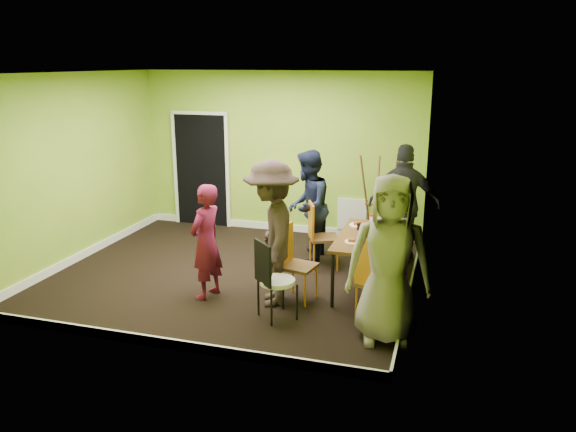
# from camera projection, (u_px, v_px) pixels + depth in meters

# --- Properties ---
(ground) EXTENTS (5.00, 5.00, 0.00)m
(ground) POSITION_uv_depth(u_px,v_px,m) (234.00, 273.00, 8.06)
(ground) COLOR black
(ground) RESTS_ON ground
(room_walls) EXTENTS (5.04, 4.54, 2.82)m
(room_walls) POSITION_uv_depth(u_px,v_px,m) (232.00, 206.00, 7.85)
(room_walls) COLOR #79AD2C
(room_walls) RESTS_ON ground
(dining_table) EXTENTS (0.90, 1.50, 0.75)m
(dining_table) POSITION_uv_depth(u_px,v_px,m) (374.00, 240.00, 7.31)
(dining_table) COLOR black
(dining_table) RESTS_ON ground
(chair_left_far) EXTENTS (0.53, 0.53, 0.99)m
(chair_left_far) POSITION_uv_depth(u_px,v_px,m) (319.00, 232.00, 8.15)
(chair_left_far) COLOR orange
(chair_left_far) RESTS_ON ground
(chair_left_near) EXTENTS (0.47, 0.47, 0.97)m
(chair_left_near) POSITION_uv_depth(u_px,v_px,m) (293.00, 258.00, 7.07)
(chair_left_near) COLOR orange
(chair_left_near) RESTS_ON ground
(chair_back_end) EXTENTS (0.38, 0.45, 0.91)m
(chair_back_end) POSITION_uv_depth(u_px,v_px,m) (396.00, 223.00, 8.27)
(chair_back_end) COLOR orange
(chair_back_end) RESTS_ON ground
(chair_front_end) EXTENTS (0.58, 0.58, 1.06)m
(chair_front_end) POSITION_uv_depth(u_px,v_px,m) (376.00, 277.00, 6.32)
(chair_front_end) COLOR orange
(chair_front_end) RESTS_ON ground
(chair_bentwood) EXTENTS (0.53, 0.53, 0.97)m
(chair_bentwood) POSITION_uv_depth(u_px,v_px,m) (272.00, 276.00, 6.51)
(chair_bentwood) COLOR black
(chair_bentwood) RESTS_ON ground
(easel) EXTENTS (0.61, 0.58, 1.53)m
(easel) POSITION_uv_depth(u_px,v_px,m) (378.00, 202.00, 9.00)
(easel) COLOR brown
(easel) RESTS_ON ground
(plate_near_left) EXTENTS (0.27, 0.27, 0.01)m
(plate_near_left) POSITION_uv_depth(u_px,v_px,m) (359.00, 225.00, 7.76)
(plate_near_left) COLOR white
(plate_near_left) RESTS_ON dining_table
(plate_near_right) EXTENTS (0.23, 0.23, 0.01)m
(plate_near_right) POSITION_uv_depth(u_px,v_px,m) (354.00, 242.00, 7.04)
(plate_near_right) COLOR white
(plate_near_right) RESTS_ON dining_table
(plate_far_back) EXTENTS (0.25, 0.25, 0.01)m
(plate_far_back) POSITION_uv_depth(u_px,v_px,m) (383.00, 226.00, 7.73)
(plate_far_back) COLOR white
(plate_far_back) RESTS_ON dining_table
(plate_far_front) EXTENTS (0.22, 0.22, 0.01)m
(plate_far_front) POSITION_uv_depth(u_px,v_px,m) (374.00, 249.00, 6.79)
(plate_far_front) COLOR white
(plate_far_front) RESTS_ON dining_table
(plate_wall_back) EXTENTS (0.25, 0.25, 0.01)m
(plate_wall_back) POSITION_uv_depth(u_px,v_px,m) (394.00, 233.00, 7.40)
(plate_wall_back) COLOR white
(plate_wall_back) RESTS_ON dining_table
(plate_wall_front) EXTENTS (0.25, 0.25, 0.01)m
(plate_wall_front) POSITION_uv_depth(u_px,v_px,m) (393.00, 243.00, 7.00)
(plate_wall_front) COLOR white
(plate_wall_front) RESTS_ON dining_table
(thermos) EXTENTS (0.07, 0.07, 0.24)m
(thermos) POSITION_uv_depth(u_px,v_px,m) (372.00, 225.00, 7.35)
(thermos) COLOR white
(thermos) RESTS_ON dining_table
(blue_bottle) EXTENTS (0.07, 0.07, 0.18)m
(blue_bottle) POSITION_uv_depth(u_px,v_px,m) (394.00, 239.00, 6.87)
(blue_bottle) COLOR #1833B7
(blue_bottle) RESTS_ON dining_table
(orange_bottle) EXTENTS (0.03, 0.03, 0.09)m
(orange_bottle) POSITION_uv_depth(u_px,v_px,m) (365.00, 228.00, 7.52)
(orange_bottle) COLOR orange
(orange_bottle) RESTS_ON dining_table
(glass_mid) EXTENTS (0.07, 0.07, 0.10)m
(glass_mid) POSITION_uv_depth(u_px,v_px,m) (359.00, 226.00, 7.55)
(glass_mid) COLOR black
(glass_mid) RESTS_ON dining_table
(glass_back) EXTENTS (0.06, 0.06, 0.10)m
(glass_back) POSITION_uv_depth(u_px,v_px,m) (382.00, 222.00, 7.73)
(glass_back) COLOR black
(glass_back) RESTS_ON dining_table
(glass_front) EXTENTS (0.07, 0.07, 0.10)m
(glass_front) POSITION_uv_depth(u_px,v_px,m) (376.00, 246.00, 6.75)
(glass_front) COLOR black
(glass_front) RESTS_ON dining_table
(cup_a) EXTENTS (0.12, 0.12, 0.10)m
(cup_a) POSITION_uv_depth(u_px,v_px,m) (364.00, 235.00, 7.16)
(cup_a) COLOR white
(cup_a) RESTS_ON dining_table
(cup_b) EXTENTS (0.10, 0.10, 0.09)m
(cup_b) POSITION_uv_depth(u_px,v_px,m) (390.00, 231.00, 7.34)
(cup_b) COLOR white
(cup_b) RESTS_ON dining_table
(person_standing) EXTENTS (0.46, 0.60, 1.49)m
(person_standing) POSITION_uv_depth(u_px,v_px,m) (206.00, 242.00, 7.09)
(person_standing) COLOR maroon
(person_standing) RESTS_ON ground
(person_left_far) EXTENTS (0.68, 0.85, 1.69)m
(person_left_far) POSITION_uv_depth(u_px,v_px,m) (308.00, 206.00, 8.39)
(person_left_far) COLOR #131931
(person_left_far) RESTS_ON ground
(person_left_near) EXTENTS (1.02, 1.33, 1.82)m
(person_left_near) POSITION_uv_depth(u_px,v_px,m) (272.00, 233.00, 6.87)
(person_left_near) COLOR #2F211F
(person_left_near) RESTS_ON ground
(person_back_end) EXTENTS (1.07, 0.49, 1.79)m
(person_back_end) POSITION_uv_depth(u_px,v_px,m) (404.00, 204.00, 8.34)
(person_back_end) COLOR black
(person_back_end) RESTS_ON ground
(person_front_end) EXTENTS (0.98, 0.71, 1.84)m
(person_front_end) POSITION_uv_depth(u_px,v_px,m) (389.00, 260.00, 5.91)
(person_front_end) COLOR gray
(person_front_end) RESTS_ON ground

